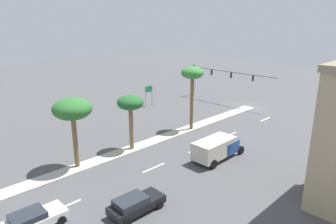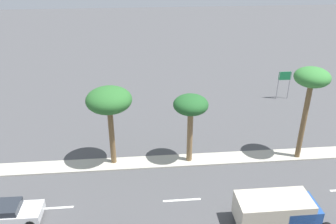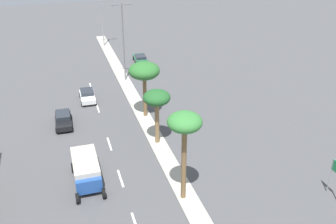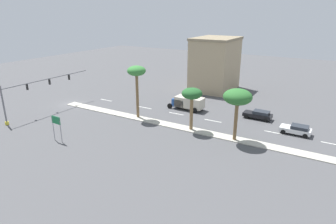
{
  "view_description": "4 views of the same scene",
  "coord_description": "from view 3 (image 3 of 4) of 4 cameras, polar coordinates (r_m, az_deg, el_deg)",
  "views": [
    {
      "loc": [
        -25.25,
        43.72,
        13.74
      ],
      "look_at": [
        -1.33,
        20.22,
        3.71
      ],
      "focal_mm": 32.63,
      "sensor_mm": 36.0,
      "label": 1
    },
    {
      "loc": [
        -25.05,
        28.74,
        17.11
      ],
      "look_at": [
        3.39,
        26.09,
        3.15
      ],
      "focal_mm": 37.16,
      "sensor_mm": 36.0,
      "label": 2
    },
    {
      "loc": [
        -9.46,
        -10.36,
        22.0
      ],
      "look_at": [
        1.07,
        24.18,
        3.77
      ],
      "focal_mm": 41.48,
      "sensor_mm": 36.0,
      "label": 3
    },
    {
      "loc": [
        35.22,
        41.64,
        16.15
      ],
      "look_at": [
        1.14,
        21.43,
        2.5
      ],
      "focal_mm": 31.49,
      "sensor_mm": 36.0,
      "label": 4
    }
  ],
  "objects": [
    {
      "name": "box_truck",
      "position": [
        36.61,
        -11.92,
        -8.41
      ],
      "size": [
        2.54,
        6.1,
        2.22
      ],
      "color": "#234C99",
      "rests_on": "ground"
    },
    {
      "name": "ground_plane",
      "position": [
        43.95,
        -2.22,
        -3.27
      ],
      "size": [
        160.0,
        160.0,
        0.0
      ],
      "primitive_type": "plane",
      "color": "#4C4C4F"
    },
    {
      "name": "palm_tree_leading",
      "position": [
        39.9,
        -1.67,
        1.84
      ],
      "size": [
        2.85,
        2.85,
        6.06
      ],
      "color": "olive",
      "rests_on": "median_curb"
    },
    {
      "name": "sedan_green_center",
      "position": [
        65.88,
        -4.13,
        7.89
      ],
      "size": [
        2.18,
        4.11,
        1.36
      ],
      "color": "#287047",
      "rests_on": "ground"
    },
    {
      "name": "street_lamp_inboard",
      "position": [
        56.63,
        -6.59,
        10.84
      ],
      "size": [
        2.9,
        0.24,
        11.25
      ],
      "color": "slate",
      "rests_on": "median_curb"
    },
    {
      "name": "palm_tree_right",
      "position": [
        45.52,
        -3.52,
        5.93
      ],
      "size": [
        3.67,
        3.67,
        6.84
      ],
      "color": "brown",
      "rests_on": "median_curb"
    },
    {
      "name": "lane_stripe_right",
      "position": [
        50.7,
        -10.29,
        0.62
      ],
      "size": [
        0.2,
        2.8,
        0.01
      ],
      "primitive_type": "cube",
      "color": "silver",
      "rests_on": "ground"
    },
    {
      "name": "lane_stripe_left",
      "position": [
        32.39,
        -4.81,
        -16.1
      ],
      "size": [
        0.2,
        2.8,
        0.01
      ],
      "primitive_type": "cube",
      "color": "silver",
      "rests_on": "ground"
    },
    {
      "name": "median_curb",
      "position": [
        50.44,
        -4.45,
        0.92
      ],
      "size": [
        1.8,
        68.12,
        0.12
      ],
      "primitive_type": "cube",
      "color": "#B7B2A3",
      "rests_on": "ground"
    },
    {
      "name": "lane_stripe_leading",
      "position": [
        37.24,
        -6.99,
        -9.65
      ],
      "size": [
        0.2,
        2.8,
        0.01
      ],
      "primitive_type": "cube",
      "color": "silver",
      "rests_on": "ground"
    },
    {
      "name": "sedan_white_right",
      "position": [
        52.7,
        -11.77,
        2.38
      ],
      "size": [
        2.01,
        4.03,
        1.34
      ],
      "color": "silver",
      "rests_on": "ground"
    },
    {
      "name": "lane_stripe_front",
      "position": [
        57.27,
        -11.27,
        3.67
      ],
      "size": [
        0.2,
        2.8,
        0.01
      ],
      "primitive_type": "cube",
      "color": "silver",
      "rests_on": "ground"
    },
    {
      "name": "sedan_black_rear",
      "position": [
        47.08,
        -15.14,
        -1.06
      ],
      "size": [
        2.02,
        4.37,
        1.38
      ],
      "color": "black",
      "rests_on": "ground"
    },
    {
      "name": "street_lamp_leading",
      "position": [
        74.07,
        -9.7,
        14.01
      ],
      "size": [
        2.9,
        0.24,
        10.22
      ],
      "color": "gray",
      "rests_on": "median_curb"
    },
    {
      "name": "palm_tree_left",
      "position": [
        30.74,
        2.46,
        -2.09
      ],
      "size": [
        2.84,
        2.84,
        8.2
      ],
      "color": "brown",
      "rests_on": "median_curb"
    },
    {
      "name": "lane_stripe_outboard",
      "position": [
        42.59,
        -8.61,
        -4.64
      ],
      "size": [
        0.2,
        2.8,
        0.01
      ],
      "primitive_type": "cube",
      "color": "silver",
      "rests_on": "ground"
    }
  ]
}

